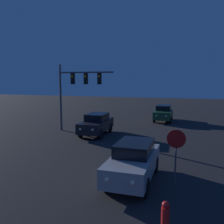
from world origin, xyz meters
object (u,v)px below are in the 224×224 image
(car_near, at_px, (134,161))
(car_far, at_px, (163,113))
(traffic_signal_mast, at_px, (76,85))
(car_mid, at_px, (96,124))
(stop_sign, at_px, (176,146))
(fire_hydrant, at_px, (165,217))

(car_near, distance_m, car_far, 16.20)
(traffic_signal_mast, bearing_deg, car_near, -52.25)
(car_mid, bearing_deg, car_far, -119.97)
(stop_sign, height_order, fire_hydrant, stop_sign)
(car_near, xyz_separation_m, fire_hydrant, (1.65, -3.38, -0.41))
(traffic_signal_mast, xyz_separation_m, fire_hydrant, (8.48, -12.19, -3.38))
(car_near, distance_m, traffic_signal_mast, 11.54)
(car_far, distance_m, traffic_signal_mast, 10.30)
(stop_sign, xyz_separation_m, fire_hydrant, (-0.09, -3.51, -1.17))
(car_far, height_order, stop_sign, stop_sign)
(car_near, height_order, car_mid, same)
(traffic_signal_mast, bearing_deg, stop_sign, -45.40)
(car_near, height_order, car_far, same)
(fire_hydrant, bearing_deg, traffic_signal_mast, 124.80)
(car_far, relative_size, traffic_signal_mast, 0.78)
(car_far, height_order, traffic_signal_mast, traffic_signal_mast)
(car_far, xyz_separation_m, fire_hydrant, (1.94, -19.58, -0.41))
(car_near, relative_size, car_far, 1.00)
(car_near, relative_size, traffic_signal_mast, 0.78)
(stop_sign, bearing_deg, car_mid, 129.33)
(car_mid, distance_m, traffic_signal_mast, 3.73)
(car_mid, distance_m, stop_sign, 10.22)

